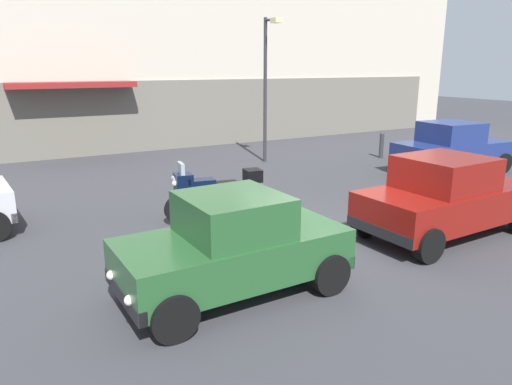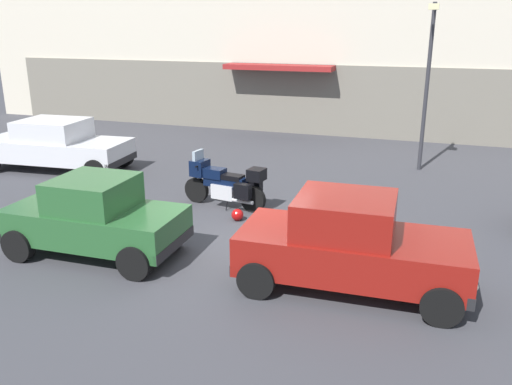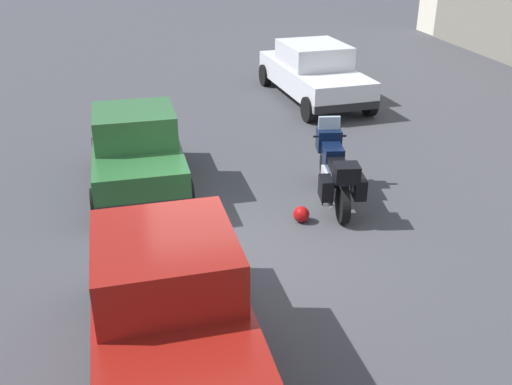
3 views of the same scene
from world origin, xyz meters
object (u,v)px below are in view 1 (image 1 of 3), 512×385
at_px(bollard_curbside, 382,144).
at_px(car_hatchback_near, 452,148).
at_px(motorcycle, 217,193).
at_px(car_wagon_end, 446,197).
at_px(streetlamp_curbside, 267,77).
at_px(helmet, 258,219).
at_px(car_compact_side, 233,246).

bearing_deg(bollard_curbside, car_hatchback_near, -87.36).
height_order(motorcycle, car_wagon_end, car_wagon_end).
xyz_separation_m(car_hatchback_near, streetlamp_curbside, (-4.31, 4.39, 2.18)).
bearing_deg(streetlamp_curbside, helmet, -122.37).
height_order(motorcycle, car_hatchback_near, car_hatchback_near).
bearing_deg(streetlamp_curbside, motorcycle, -130.43).
height_order(car_compact_side, bollard_curbside, car_compact_side).
relative_size(motorcycle, car_hatchback_near, 0.57).
distance_m(helmet, car_hatchback_near, 8.23).
xyz_separation_m(helmet, car_wagon_end, (2.97, -2.42, 0.67)).
bearing_deg(streetlamp_curbside, car_compact_side, -123.61).
xyz_separation_m(car_compact_side, car_wagon_end, (4.90, 0.21, 0.04)).
relative_size(car_wagon_end, streetlamp_curbside, 0.79).
distance_m(car_compact_side, bollard_curbside, 12.17).
xyz_separation_m(motorcycle, streetlamp_curbside, (4.36, 5.12, 2.37)).
bearing_deg(car_hatchback_near, car_wagon_end, -138.62).
bearing_deg(streetlamp_curbside, bollard_curbside, -18.57).
height_order(car_hatchback_near, car_compact_side, car_hatchback_near).
distance_m(car_hatchback_near, bollard_curbside, 3.01).
distance_m(motorcycle, car_compact_side, 3.67).
height_order(helmet, streetlamp_curbside, streetlamp_curbside).
bearing_deg(bollard_curbside, motorcycle, -156.46).
relative_size(motorcycle, helmet, 8.06).
bearing_deg(helmet, bollard_curbside, 29.64).
height_order(car_hatchback_near, bollard_curbside, car_hatchback_near).
bearing_deg(helmet, car_compact_side, -126.28).
height_order(car_compact_side, streetlamp_curbside, streetlamp_curbside).
bearing_deg(car_compact_side, motorcycle, -112.46).
xyz_separation_m(car_compact_side, streetlamp_curbside, (5.68, 8.54, 2.22)).
bearing_deg(car_compact_side, helmet, -127.71).
bearing_deg(helmet, motorcycle, 127.98).
bearing_deg(motorcycle, helmet, 136.53).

